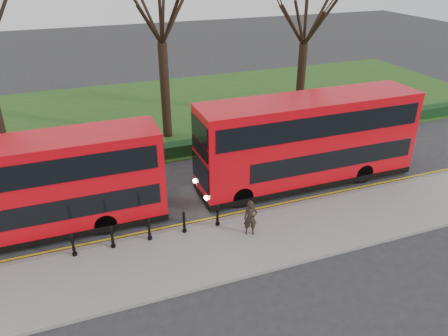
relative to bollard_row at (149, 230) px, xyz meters
name	(u,v)px	position (x,y,z in m)	size (l,w,h in m)	color
ground	(179,218)	(1.64, 1.35, -0.65)	(120.00, 120.00, 0.00)	#28282B
pavement	(198,254)	(1.64, -1.65, -0.57)	(60.00, 4.00, 0.15)	gray
kerb	(184,229)	(1.64, 0.35, -0.57)	(60.00, 0.25, 0.16)	slate
grass_verge	(126,116)	(1.64, 16.35, -0.62)	(60.00, 18.00, 0.06)	#284B19
hedge	(148,154)	(1.64, 8.15, -0.25)	(60.00, 0.90, 0.80)	black
yellow_line_outer	(183,226)	(1.64, 0.65, -0.64)	(60.00, 0.10, 0.01)	yellow
yellow_line_inner	(181,224)	(1.64, 0.85, -0.64)	(60.00, 0.10, 0.01)	yellow
tree_mid	(160,8)	(3.64, 11.35, 7.60)	(7.26, 7.26, 11.35)	black
tree_right	(306,17)	(13.64, 11.35, 6.63)	(6.42, 6.42, 10.02)	black
bollard_row	(149,230)	(0.00, 0.00, 0.00)	(6.40, 0.15, 1.00)	black
bus_lead	(32,189)	(-4.41, 2.45, 1.58)	(11.12, 2.55, 4.42)	red
bus_rear	(308,141)	(9.08, 2.49, 1.74)	(11.90, 2.73, 4.74)	red
pedestrian	(250,218)	(4.24, -1.14, 0.31)	(0.59, 0.39, 1.63)	black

